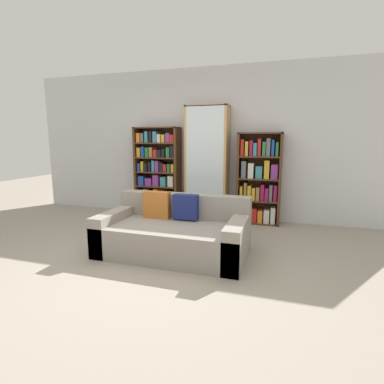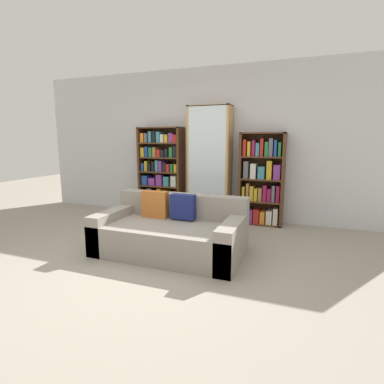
{
  "view_description": "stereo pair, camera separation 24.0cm",
  "coord_description": "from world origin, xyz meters",
  "views": [
    {
      "loc": [
        1.44,
        -2.93,
        1.43
      ],
      "look_at": [
        0.09,
        1.33,
        0.65
      ],
      "focal_mm": 28.0,
      "sensor_mm": 36.0,
      "label": 1
    },
    {
      "loc": [
        1.67,
        -2.85,
        1.43
      ],
      "look_at": [
        0.09,
        1.33,
        0.65
      ],
      "focal_mm": 28.0,
      "sensor_mm": 36.0,
      "label": 2
    }
  ],
  "objects": [
    {
      "name": "wall_back",
      "position": [
        0.0,
        2.45,
        1.35
      ],
      "size": [
        7.07,
        0.06,
        2.7
      ],
      "color": "silver",
      "rests_on": "ground"
    },
    {
      "name": "ground_plane",
      "position": [
        0.0,
        0.0,
        0.0
      ],
      "size": [
        16.0,
        16.0,
        0.0
      ],
      "primitive_type": "plane",
      "color": "gray"
    },
    {
      "name": "bookshelf_left",
      "position": [
        -0.88,
        2.25,
        0.8
      ],
      "size": [
        0.85,
        0.32,
        1.66
      ],
      "color": "#4C2D19",
      "rests_on": "ground"
    },
    {
      "name": "couch",
      "position": [
        0.12,
        0.5,
        0.26
      ],
      "size": [
        1.82,
        0.97,
        0.75
      ],
      "color": "gray",
      "rests_on": "ground"
    },
    {
      "name": "bookshelf_right",
      "position": [
        1.0,
        2.25,
        0.74
      ],
      "size": [
        0.73,
        0.32,
        1.55
      ],
      "color": "#4C2D19",
      "rests_on": "ground"
    },
    {
      "name": "wine_bottle",
      "position": [
        0.73,
        1.32,
        0.16
      ],
      "size": [
        0.07,
        0.07,
        0.4
      ],
      "color": "#192333",
      "rests_on": "ground"
    },
    {
      "name": "display_cabinet",
      "position": [
        0.09,
        2.23,
        0.99
      ],
      "size": [
        0.74,
        0.36,
        2.01
      ],
      "color": "tan",
      "rests_on": "ground"
    }
  ]
}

